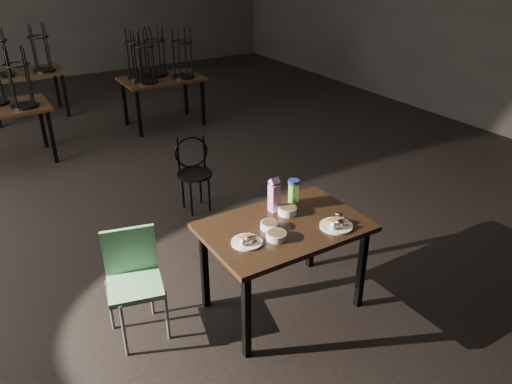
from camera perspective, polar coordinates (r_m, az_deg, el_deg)
main_table at (r=3.75m, az=3.22°, el=-4.80°), size 1.20×0.80×0.75m
plate_left at (r=3.48m, az=-1.05°, el=-5.59°), size 0.22×0.22×0.07m
plate_right at (r=3.71m, az=9.17°, el=-3.68°), size 0.24×0.24×0.08m
bowl_near at (r=3.65m, az=1.54°, el=-3.81°), size 0.13×0.13×0.05m
bowl_far at (r=3.84m, az=3.59°, el=-2.08°), size 0.15×0.15×0.06m
bowl_big at (r=3.53m, az=2.32°, el=-4.98°), size 0.15×0.15×0.05m
juice_carton at (r=3.83m, az=2.09°, el=-0.44°), size 0.07×0.07×0.28m
water_bottle at (r=3.97m, az=4.30°, el=0.07°), size 0.11×0.11×0.20m
spoon at (r=3.88m, az=9.46°, el=-2.56°), size 0.05×0.20×0.01m
bentwood_chair at (r=5.36m, az=-7.16°, el=2.79°), size 0.40×0.40×0.79m
school_chair at (r=3.73m, az=-13.87°, el=-9.14°), size 0.46×0.46×0.82m
bg_table_right at (r=7.92m, az=-10.99°, el=13.03°), size 1.20×0.80×1.48m
bg_table_far at (r=8.97m, az=-25.05°, el=12.33°), size 1.20×0.80×1.48m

